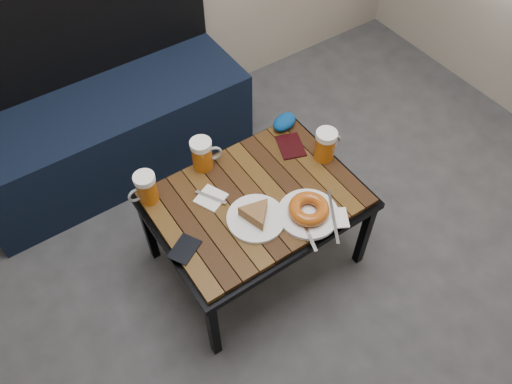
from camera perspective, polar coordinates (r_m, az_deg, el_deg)
bench at (r=2.67m, az=-16.49°, el=7.28°), size 1.40×0.50×0.95m
cafe_table at (r=2.04m, az=-0.00°, el=-1.25°), size 0.84×0.62×0.47m
beer_mug_left at (r=1.99m, az=-12.47°, el=0.46°), size 0.12×0.09×0.14m
beer_mug_centre at (r=2.07m, az=-6.13°, el=4.34°), size 0.14×0.10×0.14m
beer_mug_right at (r=2.11m, az=7.97°, el=5.37°), size 0.13×0.09×0.14m
plate_pie at (r=1.92m, az=0.01°, el=-2.73°), size 0.23×0.23×0.06m
plate_bagel at (r=1.94m, az=6.04°, el=-2.19°), size 0.26×0.30×0.07m
napkin_left at (r=2.00m, az=-5.18°, el=-0.69°), size 0.14×0.14×0.01m
napkin_right at (r=1.96m, az=8.84°, el=-2.98°), size 0.14×0.14×0.01m
passport_navy at (r=1.88m, az=-8.17°, el=-6.48°), size 0.14×0.13×0.01m
passport_burgundy at (r=2.19m, az=4.00°, el=5.27°), size 0.15×0.17×0.01m
knit_pouch at (r=2.26m, az=3.26°, el=8.00°), size 0.15×0.12×0.06m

